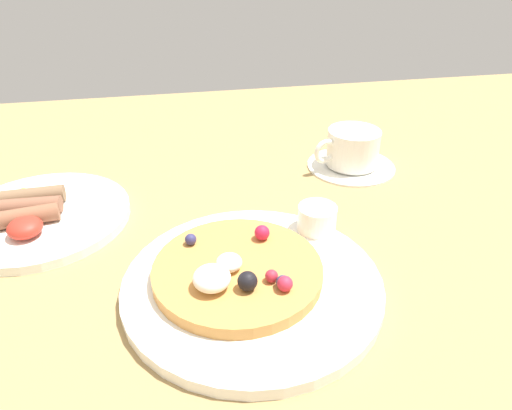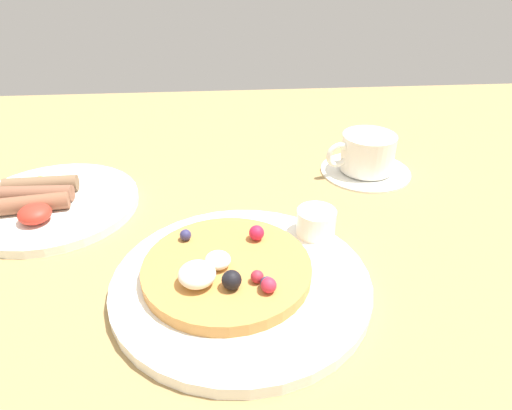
# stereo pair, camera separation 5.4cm
# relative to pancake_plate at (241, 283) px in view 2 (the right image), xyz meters

# --- Properties ---
(ground_plane) EXTENTS (1.86, 1.22, 0.03)m
(ground_plane) POSITION_rel_pancake_plate_xyz_m (-0.04, 0.08, -0.02)
(ground_plane) COLOR #9F804E
(pancake_plate) EXTENTS (0.27, 0.27, 0.01)m
(pancake_plate) POSITION_rel_pancake_plate_xyz_m (0.00, 0.00, 0.00)
(pancake_plate) COLOR white
(pancake_plate) RESTS_ON ground_plane
(pancake_with_berries) EXTENTS (0.18, 0.18, 0.04)m
(pancake_with_berries) POSITION_rel_pancake_plate_xyz_m (-0.02, 0.01, 0.02)
(pancake_with_berries) COLOR #C98741
(pancake_with_berries) RESTS_ON pancake_plate
(syrup_ramekin) EXTENTS (0.05, 0.05, 0.03)m
(syrup_ramekin) POSITION_rel_pancake_plate_xyz_m (0.09, 0.08, 0.02)
(syrup_ramekin) COLOR white
(syrup_ramekin) RESTS_ON pancake_plate
(breakfast_plate) EXTENTS (0.23, 0.23, 0.01)m
(breakfast_plate) POSITION_rel_pancake_plate_xyz_m (-0.25, 0.18, -0.00)
(breakfast_plate) COLOR white
(breakfast_plate) RESTS_ON ground_plane
(fried_breakfast) EXTENTS (0.10, 0.14, 0.02)m
(fried_breakfast) POSITION_rel_pancake_plate_xyz_m (-0.27, 0.18, 0.02)
(fried_breakfast) COLOR brown
(fried_breakfast) RESTS_ON breakfast_plate
(coffee_saucer) EXTENTS (0.14, 0.14, 0.01)m
(coffee_saucer) POSITION_rel_pancake_plate_xyz_m (0.21, 0.26, -0.00)
(coffee_saucer) COLOR white
(coffee_saucer) RESTS_ON ground_plane
(coffee_cup) EXTENTS (0.11, 0.08, 0.06)m
(coffee_cup) POSITION_rel_pancake_plate_xyz_m (0.21, 0.26, 0.03)
(coffee_cup) COLOR white
(coffee_cup) RESTS_ON coffee_saucer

